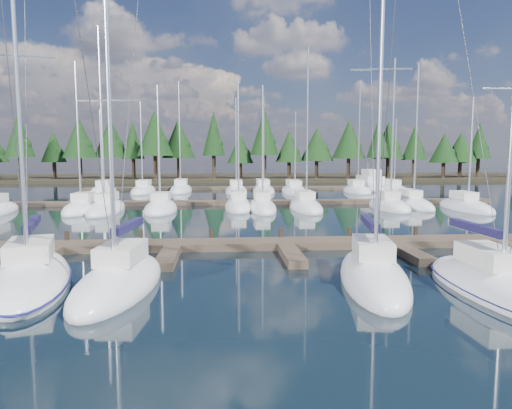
{
  "coord_description": "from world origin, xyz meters",
  "views": [
    {
      "loc": [
        -3.45,
        -6.72,
        5.13
      ],
      "look_at": [
        -1.21,
        22.0,
        1.96
      ],
      "focal_mm": 32.0,
      "sensor_mm": 36.0,
      "label": 1
    }
  ],
  "objects": [
    {
      "name": "ground",
      "position": [
        0.0,
        30.0,
        0.0
      ],
      "size": [
        260.0,
        260.0,
        0.0
      ],
      "primitive_type": "plane",
      "color": "black",
      "rests_on": "ground"
    },
    {
      "name": "far_shore",
      "position": [
        0.0,
        90.0,
        0.3
      ],
      "size": [
        220.0,
        30.0,
        0.6
      ],
      "primitive_type": "cube",
      "color": "black",
      "rests_on": "ground"
    },
    {
      "name": "main_dock",
      "position": [
        0.0,
        17.36,
        0.2
      ],
      "size": [
        44.0,
        6.13,
        0.9
      ],
      "color": "#4B3D2F",
      "rests_on": "ground"
    },
    {
      "name": "back_docks",
      "position": [
        0.0,
        49.58,
        0.2
      ],
      "size": [
        50.0,
        21.8,
        0.4
      ],
      "color": "#4B3D2F",
      "rests_on": "ground"
    },
    {
      "name": "front_sailboat_1",
      "position": [
        -10.98,
        11.47,
        0.29
      ],
      "size": [
        5.35,
        9.55,
        15.84
      ],
      "color": "white",
      "rests_on": "ground"
    },
    {
      "name": "front_sailboat_2",
      "position": [
        -7.34,
        10.59,
        0.29
      ],
      "size": [
        3.44,
        7.81,
        12.78
      ],
      "color": "white",
      "rests_on": "ground"
    },
    {
      "name": "front_sailboat_3",
      "position": [
        2.64,
        10.75,
        0.31
      ],
      "size": [
        3.95,
        8.51,
        15.05
      ],
      "color": "white",
      "rests_on": "ground"
    },
    {
      "name": "front_sailboat_4",
      "position": [
        6.6,
        8.91,
        0.29
      ],
      "size": [
        2.88,
        8.56,
        13.37
      ],
      "color": "white",
      "rests_on": "ground"
    },
    {
      "name": "back_sailboat_rows",
      "position": [
        -0.44,
        44.92,
        0.26
      ],
      "size": [
        45.88,
        32.68,
        16.81
      ],
      "color": "white",
      "rests_on": "ground"
    },
    {
      "name": "motor_yacht_right",
      "position": [
        18.0,
        57.36,
        0.54
      ],
      "size": [
        3.36,
        9.87,
        4.93
      ],
      "color": "white",
      "rests_on": "ground"
    },
    {
      "name": "tree_line",
      "position": [
        -1.18,
        80.18,
        7.38
      ],
      "size": [
        188.54,
        11.98,
        13.94
      ],
      "color": "black",
      "rests_on": "far_shore"
    }
  ]
}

